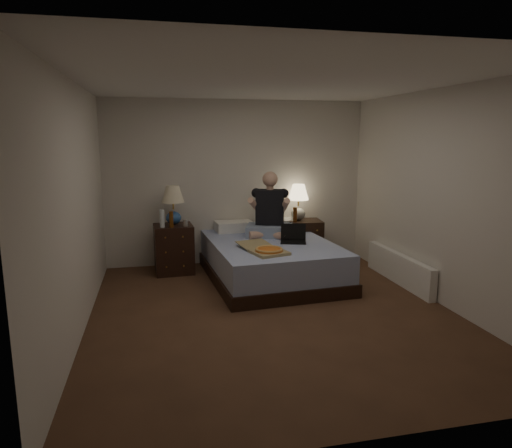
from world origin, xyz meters
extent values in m
cube|color=brown|center=(0.00, 0.00, 0.00)|extent=(4.00, 4.50, 0.00)
cube|color=white|center=(0.00, 0.00, 2.50)|extent=(4.00, 4.50, 0.00)
cube|color=silver|center=(0.00, 2.25, 1.25)|extent=(4.00, 0.00, 2.50)
cube|color=silver|center=(0.00, -2.25, 1.25)|extent=(4.00, 0.00, 2.50)
cube|color=silver|center=(-2.00, 0.00, 1.25)|extent=(0.00, 4.50, 2.50)
cube|color=silver|center=(2.00, 0.00, 1.25)|extent=(0.00, 4.50, 2.50)
cube|color=#617BC2|center=(0.28, 1.25, 0.26)|extent=(1.73, 2.21, 0.53)
cube|color=black|center=(-1.01, 1.84, 0.35)|extent=(0.57, 0.52, 0.70)
cube|color=black|center=(1.02, 1.99, 0.33)|extent=(0.55, 0.50, 0.66)
cylinder|color=silver|center=(-1.16, 1.70, 0.83)|extent=(0.07, 0.07, 0.25)
cylinder|color=beige|center=(-0.84, 1.70, 0.75)|extent=(0.07, 0.07, 0.10)
cylinder|color=#572E0C|center=(-1.04, 1.67, 0.82)|extent=(0.06, 0.06, 0.23)
cylinder|color=#562A0C|center=(0.83, 1.89, 0.78)|extent=(0.06, 0.06, 0.23)
cube|color=white|center=(1.93, 0.69, 0.20)|extent=(0.10, 1.60, 0.40)
camera|label=1|loc=(-1.23, -4.68, 1.94)|focal=32.00mm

